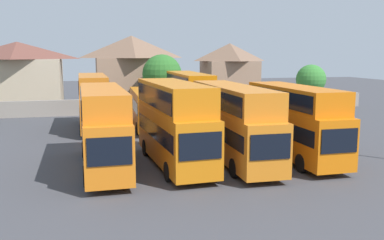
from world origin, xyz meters
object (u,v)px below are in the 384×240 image
Objects in this scene: bus_6 at (147,107)px; house_terrace_left at (19,75)px; bus_4 at (294,118)px; bus_2 at (174,119)px; house_terrace_centre at (132,70)px; house_terrace_right at (229,73)px; tree_right_of_lot at (311,80)px; bus_1 at (103,124)px; bus_3 at (233,119)px; bus_8 at (227,105)px; bus_7 at (189,96)px; tree_behind_wall at (162,74)px; bus_5 at (93,99)px.

house_terrace_left reaches higher than bus_6.
bus_4 is 16.04m from bus_6.
bus_2 is 1.05× the size of house_terrace_centre.
house_terrace_right is 1.49× the size of tree_right_of_lot.
bus_4 is 26.01m from tree_right_of_lot.
bus_1 is 1.05× the size of bus_6.
tree_right_of_lot reaches higher than bus_3.
bus_1 is at bearing -96.31° from bus_2.
tree_right_of_lot is (25.99, 21.67, 1.00)m from bus_1.
bus_6 is at bearing -151.51° from bus_4.
bus_4 is 0.94× the size of bus_8.
bus_1 is 16.58m from bus_7.
house_terrace_right reaches higher than bus_2.
bus_2 is at bearing -98.51° from tree_behind_wall.
bus_4 is 1.00× the size of bus_6.
house_terrace_centre is 13.70m from house_terrace_right.
bus_2 is 34.98m from house_terrace_left.
bus_6 is (4.92, -0.57, -0.80)m from bus_5.
house_terrace_left reaches higher than bus_5.
bus_4 is 1.22× the size of house_terrace_right.
tree_behind_wall is (17.32, -5.90, 0.12)m from house_terrace_left.
bus_2 reaches higher than bus_4.
bus_4 is at bearing 31.06° from bus_6.
tree_behind_wall reaches higher than bus_7.
bus_1 is at bearing -92.50° from bus_4.
bus_7 reaches higher than bus_6.
bus_1 is 4.30m from bus_2.
bus_4 is at bearing 2.10° from bus_8.
house_terrace_centre is (5.23, 32.27, 1.98)m from bus_1.
house_terrace_right is 12.05m from tree_behind_wall.
house_terrace_right is (14.30, 18.19, 2.26)m from bus_6.
tree_right_of_lot is (26.31, 7.52, 0.96)m from bus_5.
bus_5 is 0.88× the size of bus_7.
tree_behind_wall is at bearing -179.31° from bus_3.
bus_4 is 14.24m from bus_8.
bus_4 is 0.99× the size of bus_5.
bus_6 is at bearing -128.19° from house_terrace_right.
bus_5 is at bearing -139.47° from bus_4.
bus_6 is 4.27m from bus_7.
bus_6 is 1.82× the size of tree_right_of_lot.
bus_4 is 0.94× the size of house_terrace_left.
tree_right_of_lot is (35.07, -10.40, -0.52)m from house_terrace_left.
bus_4 is at bearing -56.62° from house_terrace_left.
bus_3 is at bearing -129.35° from tree_right_of_lot.
tree_behind_wall is at bearing 161.69° from bus_1.
bus_1 is at bearing -16.56° from bus_6.
bus_5 reaches higher than bus_1.
tree_right_of_lot reaches higher than bus_1.
house_terrace_centre is at bearing 116.25° from tree_behind_wall.
bus_6 is 23.12m from house_terrace_left.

